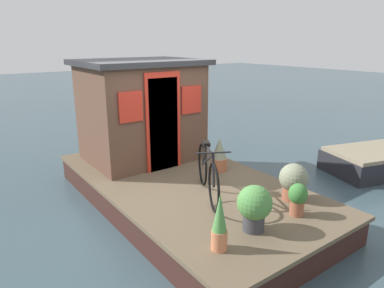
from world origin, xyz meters
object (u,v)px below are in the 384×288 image
object	(u,v)px
houseboat_cabin	(142,110)
potted_plant_geranium	(293,181)
potted_plant_rosemary	(219,155)
dinghy_boat	(382,160)
potted_plant_sage	(298,198)
potted_plant_succulent	(254,206)
potted_plant_lavender	(220,223)
bicycle	(208,172)

from	to	relation	value
houseboat_cabin	potted_plant_geranium	distance (m)	3.28
potted_plant_rosemary	dinghy_boat	bearing A→B (deg)	-108.31
houseboat_cabin	potted_plant_sage	size ratio (longest dim) A/B	4.96
potted_plant_succulent	dinghy_boat	distance (m)	4.81
potted_plant_succulent	potted_plant_lavender	bearing A→B (deg)	96.35
potted_plant_geranium	bicycle	bearing A→B (deg)	48.64
potted_plant_rosemary	potted_plant_lavender	xyz separation A→B (m)	(-1.97, 1.67, 0.04)
bicycle	dinghy_boat	size ratio (longest dim) A/B	0.55
dinghy_boat	potted_plant_succulent	bearing A→B (deg)	98.10
houseboat_cabin	dinghy_boat	bearing A→B (deg)	-120.98
potted_plant_succulent	potted_plant_sage	bearing A→B (deg)	-95.22
potted_plant_succulent	potted_plant_geranium	world-z (taller)	potted_plant_succulent
potted_plant_sage	dinghy_boat	world-z (taller)	potted_plant_sage
bicycle	potted_plant_sage	world-z (taller)	bicycle
potted_plant_sage	potted_plant_rosemary	distance (m)	1.99
potted_plant_rosemary	dinghy_boat	size ratio (longest dim) A/B	0.23
potted_plant_sage	potted_plant_rosemary	world-z (taller)	potted_plant_rosemary
potted_plant_lavender	potted_plant_sage	bearing A→B (deg)	-90.01
houseboat_cabin	potted_plant_geranium	world-z (taller)	houseboat_cabin
bicycle	potted_plant_rosemary	world-z (taller)	bicycle
dinghy_boat	bicycle	bearing A→B (deg)	84.25
potted_plant_lavender	potted_plant_geranium	bearing A→B (deg)	-78.59
potted_plant_sage	houseboat_cabin	bearing A→B (deg)	8.64
potted_plant_succulent	dinghy_boat	world-z (taller)	potted_plant_succulent
potted_plant_succulent	potted_plant_sage	world-z (taller)	potted_plant_succulent
potted_plant_succulent	bicycle	bearing A→B (deg)	-7.96
bicycle	potted_plant_geranium	distance (m)	1.29
houseboat_cabin	bicycle	size ratio (longest dim) A/B	1.56
houseboat_cabin	dinghy_boat	size ratio (longest dim) A/B	0.86
potted_plant_lavender	houseboat_cabin	bearing A→B (deg)	-14.38
potted_plant_rosemary	dinghy_boat	xyz separation A→B (m)	(-1.22, -3.70, -0.51)
potted_plant_geranium	potted_plant_lavender	xyz separation A→B (m)	(-0.35, 1.76, 0.03)
potted_plant_rosemary	potted_plant_succulent	bearing A→B (deg)	151.30
bicycle	potted_plant_rosemary	bearing A→B (deg)	-49.10
potted_plant_rosemary	potted_plant_lavender	world-z (taller)	potted_plant_lavender
potted_plant_succulent	potted_plant_lavender	world-z (taller)	potted_plant_lavender
bicycle	potted_plant_rosemary	size ratio (longest dim) A/B	2.41
potted_plant_sage	bicycle	bearing A→B (deg)	26.97
bicycle	potted_plant_succulent	xyz separation A→B (m)	(-1.13, 0.16, -0.05)
houseboat_cabin	potted_plant_sage	world-z (taller)	houseboat_cabin
potted_plant_sage	dinghy_boat	bearing A→B (deg)	-79.36
potted_plant_rosemary	dinghy_boat	distance (m)	3.93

